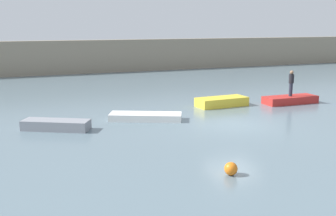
# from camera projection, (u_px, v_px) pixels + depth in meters

# --- Properties ---
(ground_plane) EXTENTS (120.00, 120.00, 0.00)m
(ground_plane) POSITION_uv_depth(u_px,v_px,m) (234.00, 124.00, 20.22)
(ground_plane) COLOR slate
(embankment_wall) EXTENTS (80.00, 1.20, 3.33)m
(embankment_wall) POSITION_uv_depth(u_px,v_px,m) (110.00, 56.00, 42.25)
(embankment_wall) COLOR gray
(embankment_wall) RESTS_ON ground_plane
(rowboat_grey) EXTENTS (3.21, 2.40, 0.47)m
(rowboat_grey) POSITION_uv_depth(u_px,v_px,m) (56.00, 125.00, 19.12)
(rowboat_grey) COLOR gray
(rowboat_grey) RESTS_ON ground_plane
(rowboat_white) EXTENTS (3.85, 2.68, 0.35)m
(rowboat_white) POSITION_uv_depth(u_px,v_px,m) (146.00, 117.00, 21.11)
(rowboat_white) COLOR white
(rowboat_white) RESTS_ON ground_plane
(rowboat_yellow) EXTENTS (3.18, 1.43, 0.54)m
(rowboat_yellow) POSITION_uv_depth(u_px,v_px,m) (222.00, 102.00, 24.69)
(rowboat_yellow) COLOR gold
(rowboat_yellow) RESTS_ON ground_plane
(rowboat_red) EXTENTS (3.49, 1.29, 0.47)m
(rowboat_red) POSITION_uv_depth(u_px,v_px,m) (290.00, 100.00, 25.56)
(rowboat_red) COLOR red
(rowboat_red) RESTS_ON ground_plane
(person_dark_shirt) EXTENTS (0.32, 0.32, 1.61)m
(person_dark_shirt) POSITION_uv_depth(u_px,v_px,m) (291.00, 82.00, 25.33)
(person_dark_shirt) COLOR #232838
(person_dark_shirt) RESTS_ON rowboat_red
(mooring_buoy) EXTENTS (0.44, 0.44, 0.44)m
(mooring_buoy) POSITION_uv_depth(u_px,v_px,m) (231.00, 169.00, 13.36)
(mooring_buoy) COLOR orange
(mooring_buoy) RESTS_ON ground_plane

